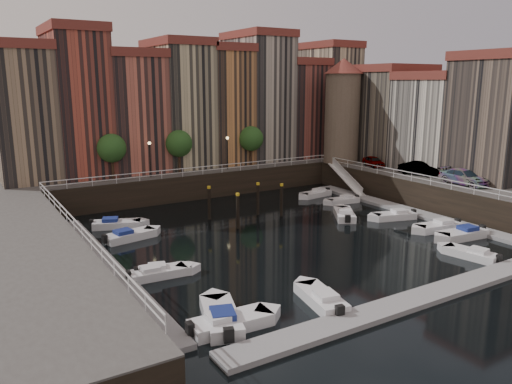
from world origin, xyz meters
TOP-DOWN VIEW (x-y plane):
  - ground at (0.00, 0.00)m, footprint 200.00×200.00m
  - quay_far at (0.00, 26.00)m, footprint 80.00×20.00m
  - quay_right at (28.00, -2.00)m, footprint 20.00×36.00m
  - dock_left at (-16.20, -1.00)m, footprint 2.00×28.00m
  - dock_right at (16.20, -1.00)m, footprint 2.00×28.00m
  - dock_near at (0.00, -17.00)m, footprint 30.00×2.00m
  - mountains at (1.72, 110.00)m, footprint 145.00×100.00m
  - far_terrace at (3.31, 23.50)m, footprint 48.70×10.30m
  - right_terrace at (26.50, 3.80)m, footprint 9.30×24.30m
  - corner_tower at (20.00, 14.50)m, footprint 5.20×5.20m
  - promenade_trees at (-1.33, 18.20)m, footprint 21.20×3.20m
  - street_lamps at (-1.00, 17.20)m, footprint 10.36×0.36m
  - railings at (0.00, 4.88)m, footprint 36.08×34.04m
  - gangway at (17.10, 10.00)m, footprint 2.78×8.32m
  - mooring_pilings at (-0.08, 5.52)m, footprint 7.35×4.70m
  - boat_left_0 at (-12.71, -13.90)m, footprint 5.13×2.09m
  - boat_left_1 at (-12.91, -4.18)m, footprint 4.21×2.47m
  - boat_left_2 at (-13.49, -4.41)m, footprint 4.38×1.83m
  - boat_left_3 at (-12.51, 5.23)m, footprint 4.95×2.54m
  - boat_left_4 at (-12.42, 9.59)m, footprint 4.83×3.25m
  - boat_right_0 at (13.33, -10.05)m, footprint 5.17×2.37m
  - boat_right_1 at (13.50, -7.31)m, footprint 4.94×2.44m
  - boat_right_2 at (12.96, -2.27)m, footprint 4.73×2.83m
  - boat_right_3 at (13.08, 5.79)m, footprint 4.16×1.95m
  - boat_right_4 at (12.46, 10.10)m, footprint 4.43×2.06m
  - boat_near_0 at (-12.81, -13.15)m, footprint 3.38×5.39m
  - boat_near_1 at (-6.16, -14.13)m, footprint 2.59×4.94m
  - boat_near_3 at (9.45, -13.76)m, footprint 2.37×4.53m
  - car_a at (21.04, 9.26)m, footprint 2.64×4.17m
  - car_b at (21.19, 2.00)m, footprint 2.89×4.98m
  - car_c at (20.97, -4.16)m, footprint 2.28×5.50m
  - boat_extra_909 at (8.74, 0.68)m, footprint 4.05×4.86m

SIDE VIEW (x-z plane):
  - ground at x=0.00m, z-range 0.00..0.00m
  - dock_left at x=-16.20m, z-range 0.00..0.35m
  - dock_right at x=16.20m, z-range 0.00..0.35m
  - dock_near at x=0.00m, z-range 0.00..0.35m
  - boat_right_3 at x=13.08m, z-range -0.15..0.78m
  - boat_left_1 at x=-12.91m, z-range -0.15..0.79m
  - boat_left_2 at x=-13.49m, z-range -0.16..0.83m
  - boat_right_4 at x=12.46m, z-range -0.16..0.83m
  - boat_near_3 at x=9.45m, z-range -0.17..0.85m
  - boat_right_2 at x=12.96m, z-range -0.17..0.89m
  - boat_left_4 at x=-12.42m, z-range -0.18..0.91m
  - boat_near_1 at x=-6.16m, z-range -0.18..0.93m
  - boat_right_1 at x=13.50m, z-range -0.18..0.93m
  - boat_left_3 at x=-12.51m, z-range -0.18..0.93m
  - boat_extra_909 at x=8.74m, z-range -0.18..0.95m
  - boat_left_0 at x=-12.71m, z-range -0.19..0.98m
  - boat_right_0 at x=13.33m, z-range -0.19..0.98m
  - boat_near_0 at x=-12.81m, z-range -0.20..1.01m
  - quay_far at x=0.00m, z-range 0.00..3.00m
  - quay_right at x=28.00m, z-range 0.00..3.00m
  - mooring_pilings at x=-0.08m, z-range -0.24..3.54m
  - gangway at x=17.10m, z-range 0.05..3.78m
  - car_a at x=21.04m, z-range 3.00..4.32m
  - car_b at x=21.19m, z-range 3.00..4.55m
  - railings at x=0.00m, z-range 3.53..4.05m
  - car_c at x=20.97m, z-range 3.00..4.59m
  - street_lamps at x=-1.00m, z-range 3.81..7.99m
  - promenade_trees at x=-1.33m, z-range 3.98..9.18m
  - mountains at x=1.72m, z-range -1.08..16.92m
  - right_terrace at x=26.50m, z-range 2.56..16.56m
  - corner_tower at x=20.00m, z-range 3.29..17.09m
  - far_terrace at x=3.31m, z-range 2.20..19.70m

